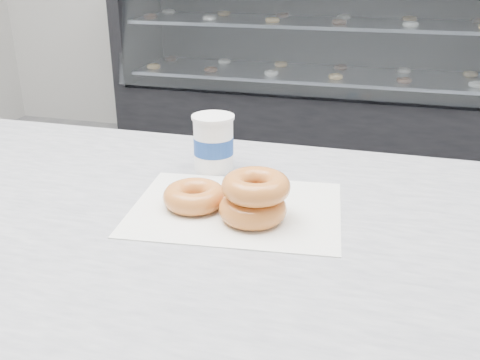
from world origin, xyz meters
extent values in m
cube|color=#B6B6BB|center=(0.00, -0.60, 0.88)|extent=(3.06, 0.76, 0.04)
cube|color=black|center=(0.00, 2.10, 0.25)|extent=(2.40, 0.70, 0.50)
cube|color=black|center=(0.00, 2.42, 0.88)|extent=(2.40, 0.06, 0.75)
cube|color=black|center=(-1.16, 2.10, 0.88)|extent=(0.08, 0.70, 0.75)
cube|color=white|center=(0.00, 1.79, 0.88)|extent=(2.28, 0.16, 0.70)
cube|color=silver|center=(0.00, 2.10, 0.58)|extent=(2.20, 0.55, 0.02)
cube|color=silver|center=(0.00, 2.10, 0.90)|extent=(2.20, 0.55, 0.02)
cube|color=white|center=(0.29, -0.57, 0.90)|extent=(0.37, 0.30, 0.00)
torus|color=orange|center=(0.22, -0.58, 0.92)|extent=(0.13, 0.13, 0.04)
torus|color=orange|center=(0.33, -0.60, 0.92)|extent=(0.11, 0.11, 0.04)
torus|color=orange|center=(0.33, -0.59, 0.96)|extent=(0.14, 0.14, 0.04)
cylinder|color=white|center=(0.20, -0.41, 0.95)|extent=(0.09, 0.09, 0.11)
cylinder|color=white|center=(0.20, -0.41, 1.01)|extent=(0.08, 0.08, 0.01)
cylinder|color=navy|center=(0.20, -0.41, 0.95)|extent=(0.09, 0.09, 0.03)
camera|label=1|loc=(0.51, -1.33, 1.29)|focal=40.00mm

